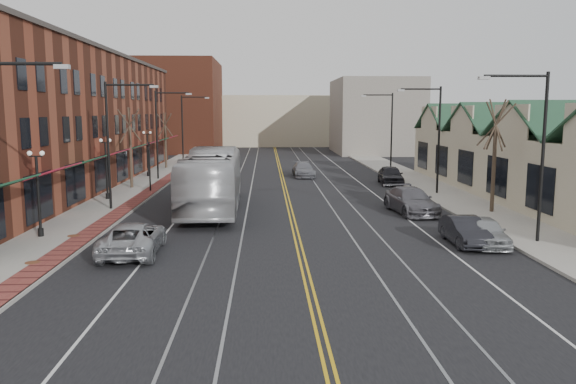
{
  "coord_description": "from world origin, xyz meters",
  "views": [
    {
      "loc": [
        -1.55,
        -19.87,
        6.37
      ],
      "look_at": [
        -0.36,
        10.13,
        2.0
      ],
      "focal_mm": 35.0,
      "sensor_mm": 36.0,
      "label": 1
    }
  ],
  "objects": [
    {
      "name": "streetlight_r_1",
      "position": [
        11.05,
        22.0,
        5.03
      ],
      "size": [
        3.33,
        0.25,
        8.0
      ],
      "color": "black",
      "rests_on": "sidewalk_right"
    },
    {
      "name": "transit_bus",
      "position": [
        -5.0,
        16.05,
        1.95
      ],
      "size": [
        3.6,
        14.07,
        3.9
      ],
      "primitive_type": "imported",
      "rotation": [
        0.0,
        0.0,
        3.16
      ],
      "color": "#B8B8BB",
      "rests_on": "ground"
    },
    {
      "name": "parked_car_c",
      "position": [
        7.5,
        14.34,
        0.79
      ],
      "size": [
        2.85,
        5.69,
        1.59
      ],
      "primitive_type": "imported",
      "rotation": [
        0.0,
        0.0,
        0.12
      ],
      "color": "#5D5B62",
      "rests_on": "ground"
    },
    {
      "name": "lamppost_l_1",
      "position": [
        -12.8,
        8.0,
        2.2
      ],
      "size": [
        0.84,
        0.28,
        4.27
      ],
      "color": "black",
      "rests_on": "sidewalk_left"
    },
    {
      "name": "sidewalk_right",
      "position": [
        12.0,
        20.0,
        0.07
      ],
      "size": [
        4.0,
        120.0,
        0.15
      ],
      "primitive_type": "cube",
      "color": "gray",
      "rests_on": "ground"
    },
    {
      "name": "streetlight_r_2",
      "position": [
        11.05,
        38.0,
        5.03
      ],
      "size": [
        3.33,
        0.25,
        8.0
      ],
      "color": "black",
      "rests_on": "sidewalk_right"
    },
    {
      "name": "sidewalk_left",
      "position": [
        -12.0,
        20.0,
        0.07
      ],
      "size": [
        4.0,
        120.0,
        0.15
      ],
      "primitive_type": "cube",
      "color": "gray",
      "rests_on": "ground"
    },
    {
      "name": "building_right",
      "position": [
        18.0,
        20.0,
        2.3
      ],
      "size": [
        8.0,
        36.0,
        4.6
      ],
      "primitive_type": "cube",
      "color": "#B9AF8E",
      "rests_on": "ground"
    },
    {
      "name": "streetlight_r_0",
      "position": [
        11.05,
        6.0,
        5.03
      ],
      "size": [
        3.33,
        0.25,
        8.0
      ],
      "color": "black",
      "rests_on": "sidewalk_right"
    },
    {
      "name": "building_left",
      "position": [
        -19.0,
        27.0,
        5.5
      ],
      "size": [
        10.0,
        50.0,
        11.0
      ],
      "primitive_type": "cube",
      "color": "brown",
      "rests_on": "ground"
    },
    {
      "name": "ground",
      "position": [
        0.0,
        0.0,
        0.0
      ],
      "size": [
        160.0,
        160.0,
        0.0
      ],
      "primitive_type": "plane",
      "color": "black",
      "rests_on": "ground"
    },
    {
      "name": "backdrop_right",
      "position": [
        15.0,
        65.0,
        5.5
      ],
      "size": [
        12.0,
        16.0,
        11.0
      ],
      "primitive_type": "cube",
      "color": "slate",
      "rests_on": "ground"
    },
    {
      "name": "tree_left_near",
      "position": [
        -12.5,
        26.0,
        3.51
      ],
      "size": [
        1.78,
        1.37,
        6.48
      ],
      "color": "#382B21",
      "rests_on": "sidewalk_left"
    },
    {
      "name": "tree_left_far",
      "position": [
        -12.5,
        42.0,
        3.28
      ],
      "size": [
        1.66,
        1.28,
        6.02
      ],
      "color": "#382B21",
      "rests_on": "sidewalk_left"
    },
    {
      "name": "lamppost_l_3",
      "position": [
        -12.8,
        34.0,
        2.2
      ],
      "size": [
        0.84,
        0.28,
        4.27
      ],
      "color": "black",
      "rests_on": "sidewalk_left"
    },
    {
      "name": "distant_car_left",
      "position": [
        -5.49,
        45.27,
        0.65
      ],
      "size": [
        1.87,
        4.07,
        1.29
      ],
      "primitive_type": "imported",
      "rotation": [
        0.0,
        0.0,
        3.27
      ],
      "color": "black",
      "rests_on": "ground"
    },
    {
      "name": "streetlight_l_1",
      "position": [
        -11.05,
        16.0,
        5.03
      ],
      "size": [
        3.33,
        0.25,
        8.0
      ],
      "color": "black",
      "rests_on": "sidewalk_left"
    },
    {
      "name": "manhole_mid",
      "position": [
        -11.2,
        3.0,
        0.16
      ],
      "size": [
        0.6,
        0.6,
        0.02
      ],
      "primitive_type": "cylinder",
      "color": "#592D19",
      "rests_on": "sidewalk_left"
    },
    {
      "name": "parked_car_a",
      "position": [
        8.82,
        5.78,
        0.68
      ],
      "size": [
        1.85,
        4.1,
        1.37
      ],
      "primitive_type": "imported",
      "rotation": [
        0.0,
        0.0,
        -0.06
      ],
      "color": "#9B9FA2",
      "rests_on": "ground"
    },
    {
      "name": "manhole_far",
      "position": [
        -11.2,
        8.0,
        0.16
      ],
      "size": [
        0.6,
        0.6,
        0.02
      ],
      "primitive_type": "cylinder",
      "color": "#592D19",
      "rests_on": "sidewalk_left"
    },
    {
      "name": "streetlight_l_3",
      "position": [
        -11.05,
        48.0,
        5.03
      ],
      "size": [
        3.33,
        0.25,
        8.0
      ],
      "color": "black",
      "rests_on": "sidewalk_left"
    },
    {
      "name": "tree_right_mid",
      "position": [
        12.5,
        14.0,
        3.75
      ],
      "size": [
        1.9,
        1.46,
        6.93
      ],
      "color": "#382B21",
      "rests_on": "sidewalk_right"
    },
    {
      "name": "lamppost_l_2",
      "position": [
        -12.8,
        20.0,
        2.2
      ],
      "size": [
        0.84,
        0.28,
        4.27
      ],
      "color": "black",
      "rests_on": "sidewalk_left"
    },
    {
      "name": "distant_car_right",
      "position": [
        2.09,
        34.02,
        0.7
      ],
      "size": [
        2.15,
        4.91,
        1.4
      ],
      "primitive_type": "imported",
      "rotation": [
        0.0,
        0.0,
        0.04
      ],
      "color": "slate",
      "rests_on": "ground"
    },
    {
      "name": "parked_car_d",
      "position": [
        9.3,
        28.18,
        0.8
      ],
      "size": [
        2.28,
        4.86,
        1.61
      ],
      "primitive_type": "imported",
      "rotation": [
        0.0,
        0.0,
        -0.08
      ],
      "color": "black",
      "rests_on": "ground"
    },
    {
      "name": "backdrop_left",
      "position": [
        -16.0,
        70.0,
        7.0
      ],
      "size": [
        14.0,
        18.0,
        14.0
      ],
      "primitive_type": "cube",
      "color": "brown",
      "rests_on": "ground"
    },
    {
      "name": "parked_car_b",
      "position": [
        7.93,
        5.98,
        0.67
      ],
      "size": [
        1.47,
        4.09,
        1.34
      ],
      "primitive_type": "imported",
      "rotation": [
        0.0,
        0.0,
        -0.01
      ],
      "color": "black",
      "rests_on": "ground"
    },
    {
      "name": "backdrop_mid",
      "position": [
        0.0,
        85.0,
        4.5
      ],
      "size": [
        22.0,
        14.0,
        9.0
      ],
      "primitive_type": "cube",
      "color": "#B9AF8E",
      "rests_on": "ground"
    },
    {
      "name": "traffic_signal",
      "position": [
        -10.6,
        24.0,
        2.35
      ],
      "size": [
        0.18,
        0.15,
        3.8
      ],
      "color": "black",
      "rests_on": "sidewalk_left"
    },
    {
      "name": "parked_suv",
      "position": [
        -7.5,
        4.81,
        0.73
      ],
      "size": [
        2.63,
        5.34,
        1.46
      ],
      "primitive_type": "imported",
      "rotation": [
        0.0,
        0.0,
        3.18
      ],
      "color": "#A7AAAE",
      "rests_on": "ground"
    },
    {
      "name": "streetlight_l_2",
      "position": [
        -11.05,
        32.0,
        5.03
      ],
      "size": [
        3.33,
        0.25,
        8.0
      ],
      "color": "black",
      "rests_on": "sidewalk_left"
    },
    {
      "name": "distant_car_far",
      "position": [
        -7.45,
        58.67,
        0.69
      ],
      "size": [
        1.97,
        4.17,
        1.38
      ],
      "primitive_type": "imported",
      "rotation": [
        0.0,
        0.0,
        3.23
      ],
      "color": "#B2B5B9",
      "rests_on": "ground"
    }
  ]
}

